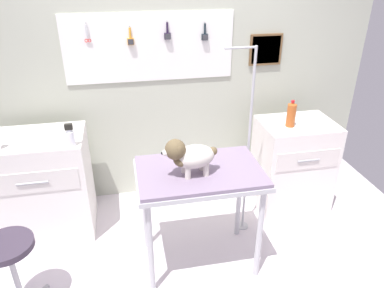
% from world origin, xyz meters
% --- Properties ---
extents(ground, '(4.40, 4.00, 0.04)m').
position_xyz_m(ground, '(0.00, 0.00, -0.02)').
color(ground, silver).
extents(rear_wall_panel, '(4.00, 0.11, 2.30)m').
position_xyz_m(rear_wall_panel, '(0.00, 1.28, 1.16)').
color(rear_wall_panel, '#B0B5A1').
rests_on(rear_wall_panel, ground).
extents(grooming_table, '(0.93, 0.61, 0.87)m').
position_xyz_m(grooming_table, '(0.07, 0.16, 0.77)').
color(grooming_table, '#B7B7BC').
rests_on(grooming_table, ground).
extents(grooming_arm, '(0.30, 0.11, 1.67)m').
position_xyz_m(grooming_arm, '(0.54, 0.48, 0.78)').
color(grooming_arm, '#B7B7BC').
rests_on(grooming_arm, ground).
extents(dog, '(0.40, 0.21, 0.29)m').
position_xyz_m(dog, '(-0.02, 0.10, 1.02)').
color(dog, silver).
rests_on(dog, grooming_table).
extents(counter_left, '(0.80, 0.58, 0.93)m').
position_xyz_m(counter_left, '(-1.19, 0.82, 0.47)').
color(counter_left, silver).
rests_on(counter_left, ground).
extents(cabinet_right, '(0.68, 0.54, 0.89)m').
position_xyz_m(cabinet_right, '(1.13, 0.75, 0.45)').
color(cabinet_right, white).
rests_on(cabinet_right, ground).
extents(stool, '(0.35, 0.35, 0.59)m').
position_xyz_m(stool, '(-1.27, -0.05, 0.48)').
color(stool, '#9E9EA3').
rests_on(stool, ground).
extents(spray_bottle_tall, '(0.07, 0.07, 0.19)m').
position_xyz_m(spray_bottle_tall, '(-0.86, 0.60, 1.01)').
color(spray_bottle_tall, white).
rests_on(spray_bottle_tall, counter_left).
extents(soda_bottle, '(0.08, 0.08, 0.24)m').
position_xyz_m(soda_bottle, '(1.02, 0.70, 1.00)').
color(soda_bottle, '#B25321').
rests_on(soda_bottle, cabinet_right).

